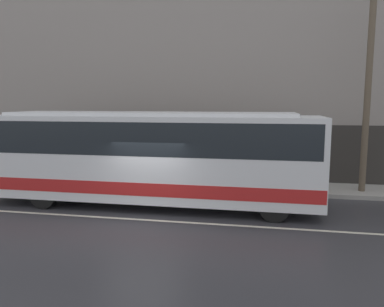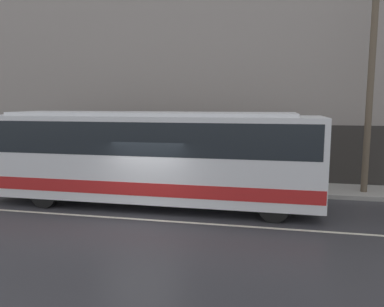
# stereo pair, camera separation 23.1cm
# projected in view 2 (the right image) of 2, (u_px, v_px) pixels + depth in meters

# --- Properties ---
(ground_plane) EXTENTS (60.00, 60.00, 0.00)m
(ground_plane) POSITION_uv_depth(u_px,v_px,m) (144.00, 220.00, 12.26)
(ground_plane) COLOR #333338
(sidewalk) EXTENTS (60.00, 2.33, 0.17)m
(sidewalk) POSITION_uv_depth(u_px,v_px,m) (181.00, 184.00, 17.25)
(sidewalk) COLOR #A09E99
(sidewalk) RESTS_ON ground_plane
(building_facade) EXTENTS (60.00, 0.35, 12.18)m
(building_facade) POSITION_uv_depth(u_px,v_px,m) (187.00, 58.00, 17.72)
(building_facade) COLOR gray
(building_facade) RESTS_ON ground_plane
(lane_stripe) EXTENTS (54.00, 0.14, 0.01)m
(lane_stripe) POSITION_uv_depth(u_px,v_px,m) (144.00, 220.00, 12.26)
(lane_stripe) COLOR beige
(lane_stripe) RESTS_ON ground_plane
(transit_bus) EXTENTS (12.18, 2.54, 3.46)m
(transit_bus) POSITION_uv_depth(u_px,v_px,m) (150.00, 153.00, 13.72)
(transit_bus) COLOR silver
(transit_bus) RESTS_ON ground_plane
(utility_pole_near) EXTENTS (0.26, 0.26, 8.83)m
(utility_pole_near) POSITION_uv_depth(u_px,v_px,m) (371.00, 83.00, 14.78)
(utility_pole_near) COLOR brown
(utility_pole_near) RESTS_ON sidewalk
(pedestrian_waiting) EXTENTS (0.36, 0.36, 1.71)m
(pedestrian_waiting) POSITION_uv_depth(u_px,v_px,m) (151.00, 161.00, 18.20)
(pedestrian_waiting) COLOR #333338
(pedestrian_waiting) RESTS_ON sidewalk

